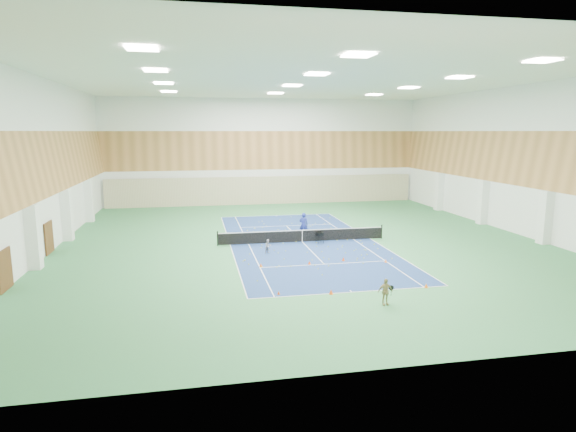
{
  "coord_description": "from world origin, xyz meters",
  "views": [
    {
      "loc": [
        -7.88,
        -34.94,
        8.33
      ],
      "look_at": [
        -1.05,
        0.27,
        2.0
      ],
      "focal_mm": 30.0,
      "sensor_mm": 36.0,
      "label": 1
    }
  ],
  "objects_px": {
    "ball_cart": "(320,238)",
    "coach": "(304,225)",
    "child_court": "(268,246)",
    "child_apron": "(385,292)",
    "tennis_net": "(302,235)"
  },
  "relations": [
    {
      "from": "tennis_net",
      "to": "child_court",
      "type": "bearing_deg",
      "value": -136.66
    },
    {
      "from": "tennis_net",
      "to": "coach",
      "type": "xyz_separation_m",
      "value": [
        0.54,
        1.93,
        0.41
      ]
    },
    {
      "from": "child_court",
      "to": "coach",
      "type": "bearing_deg",
      "value": 23.6
    },
    {
      "from": "child_court",
      "to": "child_apron",
      "type": "distance_m",
      "value": 11.75
    },
    {
      "from": "tennis_net",
      "to": "child_apron",
      "type": "relative_size",
      "value": 9.69
    },
    {
      "from": "ball_cart",
      "to": "coach",
      "type": "bearing_deg",
      "value": 92.87
    },
    {
      "from": "child_apron",
      "to": "ball_cart",
      "type": "distance_m",
      "value": 13.25
    },
    {
      "from": "coach",
      "to": "ball_cart",
      "type": "distance_m",
      "value": 2.73
    },
    {
      "from": "tennis_net",
      "to": "coach",
      "type": "distance_m",
      "value": 2.04
    },
    {
      "from": "tennis_net",
      "to": "ball_cart",
      "type": "distance_m",
      "value": 1.37
    },
    {
      "from": "coach",
      "to": "child_court",
      "type": "relative_size",
      "value": 1.95
    },
    {
      "from": "child_court",
      "to": "ball_cart",
      "type": "xyz_separation_m",
      "value": [
        4.27,
        2.23,
        -0.05
      ]
    },
    {
      "from": "coach",
      "to": "child_court",
      "type": "xyz_separation_m",
      "value": [
        -3.62,
        -4.83,
        -0.47
      ]
    },
    {
      "from": "tennis_net",
      "to": "coach",
      "type": "height_order",
      "value": "coach"
    },
    {
      "from": "child_apron",
      "to": "ball_cart",
      "type": "bearing_deg",
      "value": 87.11
    }
  ]
}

